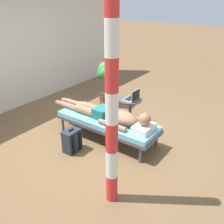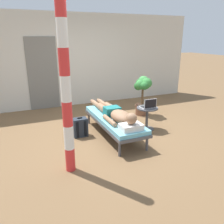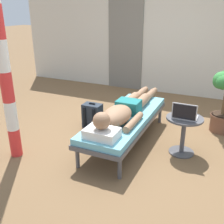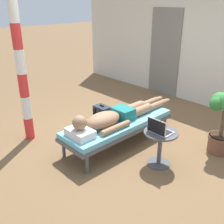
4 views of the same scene
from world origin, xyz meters
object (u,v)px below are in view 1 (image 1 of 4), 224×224
object	(u,v)px
lounge_chair	(107,122)
porch_post	(112,108)
person_reclining	(111,115)
side_table	(130,107)
laptop	(133,97)
backpack	(72,141)
potted_plant	(106,78)

from	to	relation	value
lounge_chair	porch_post	size ratio (longest dim) A/B	0.74
lounge_chair	person_reclining	bearing A→B (deg)	-90.00
side_table	porch_post	xyz separation A→B (m)	(-2.02, -0.98, 0.97)
side_table	laptop	xyz separation A→B (m)	(0.00, -0.05, 0.23)
backpack	side_table	bearing A→B (deg)	-9.04
person_reclining	backpack	xyz separation A→B (m)	(-0.68, 0.34, -0.32)
porch_post	person_reclining	bearing A→B (deg)	36.52
lounge_chair	potted_plant	bearing A→B (deg)	37.46
porch_post	potted_plant	bearing A→B (deg)	38.30
person_reclining	backpack	size ratio (longest dim) A/B	5.12
potted_plant	porch_post	bearing A→B (deg)	-141.70
potted_plant	porch_post	world-z (taller)	porch_post
side_table	lounge_chair	bearing A→B (deg)	-179.33
lounge_chair	potted_plant	size ratio (longest dim) A/B	1.89
backpack	porch_post	xyz separation A→B (m)	(-0.51, -1.22, 1.13)
side_table	backpack	bearing A→B (deg)	170.96
person_reclining	backpack	world-z (taller)	person_reclining
laptop	backpack	bearing A→B (deg)	169.07
backpack	porch_post	world-z (taller)	porch_post
person_reclining	porch_post	size ratio (longest dim) A/B	0.82
potted_plant	porch_post	size ratio (longest dim) A/B	0.39
side_table	backpack	distance (m)	1.53
person_reclining	laptop	size ratio (longest dim) A/B	7.00
backpack	potted_plant	distance (m)	2.13
lounge_chair	potted_plant	world-z (taller)	potted_plant
lounge_chair	backpack	xyz separation A→B (m)	(-0.68, 0.25, -0.15)
side_table	laptop	world-z (taller)	laptop
backpack	porch_post	bearing A→B (deg)	-112.66
porch_post	backpack	bearing A→B (deg)	67.34
backpack	porch_post	size ratio (longest dim) A/B	0.16
lounge_chair	laptop	size ratio (longest dim) A/B	6.35
side_table	laptop	size ratio (longest dim) A/B	1.69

